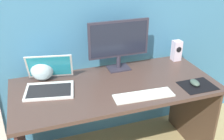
% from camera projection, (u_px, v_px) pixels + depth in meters
% --- Properties ---
extents(wall_back, '(6.00, 0.04, 2.50)m').
position_uv_depth(wall_back, '(98.00, 3.00, 2.11)').
color(wall_back, teal).
rests_on(wall_back, ground_plane).
extents(desk, '(1.52, 0.69, 0.73)m').
position_uv_depth(desk, '(115.00, 101.00, 2.04)').
color(desk, '#4C372F').
rests_on(desk, ground_plane).
extents(monitor, '(0.50, 0.14, 0.41)m').
position_uv_depth(monitor, '(119.00, 42.00, 2.12)').
color(monitor, '#312E3A').
rests_on(monitor, desk).
extents(speaker_right, '(0.07, 0.07, 0.18)m').
position_uv_depth(speaker_right, '(177.00, 51.00, 2.34)').
color(speaker_right, silver).
rests_on(speaker_right, desk).
extents(laptop, '(0.40, 0.39, 0.23)m').
position_uv_depth(laptop, '(50.00, 82.00, 1.91)').
color(laptop, silver).
rests_on(laptop, desk).
extents(fishbowl, '(0.18, 0.18, 0.18)m').
position_uv_depth(fishbowl, '(42.00, 69.00, 2.02)').
color(fishbowl, silver).
rests_on(fishbowl, desk).
extents(keyboard_external, '(0.43, 0.15, 0.01)m').
position_uv_depth(keyboard_external, '(144.00, 96.00, 1.83)').
color(keyboard_external, white).
rests_on(keyboard_external, desk).
extents(mousepad, '(0.25, 0.20, 0.00)m').
position_uv_depth(mousepad, '(197.00, 86.00, 1.96)').
color(mousepad, black).
rests_on(mousepad, desk).
extents(mouse, '(0.07, 0.11, 0.04)m').
position_uv_depth(mouse, '(195.00, 83.00, 1.96)').
color(mouse, '#445649').
rests_on(mouse, mousepad).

